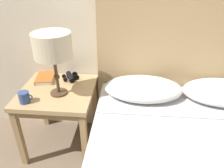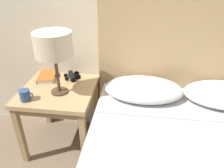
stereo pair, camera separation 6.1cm
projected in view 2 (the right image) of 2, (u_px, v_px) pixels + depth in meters
nightstand at (59, 96)px, 1.80m from camera, size 0.58×0.58×0.57m
table_lamp at (53, 46)px, 1.52m from camera, size 0.27×0.27×0.48m
book_on_nightstand at (47, 77)px, 1.90m from camera, size 0.18×0.24×0.04m
binoculars_pair at (72, 76)px, 1.90m from camera, size 0.16×0.16×0.05m
coffee_mug at (25, 95)px, 1.59m from camera, size 0.10×0.08×0.08m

